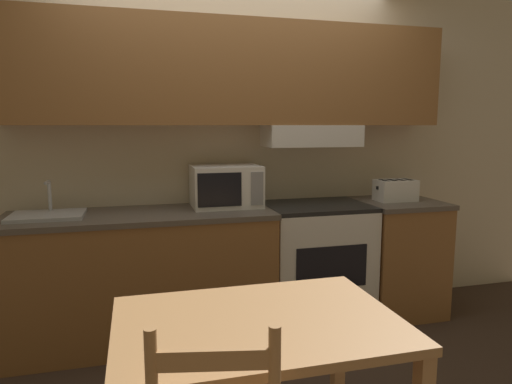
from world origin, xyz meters
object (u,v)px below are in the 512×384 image
at_px(microwave, 226,186).
at_px(toaster, 395,190).
at_px(sink_basin, 47,215).
at_px(stove_range, 316,262).
at_px(dining_table, 258,344).

xyz_separation_m(microwave, toaster, (1.33, -0.10, -0.07)).
relative_size(microwave, toaster, 1.54).
xyz_separation_m(toaster, sink_basin, (-2.52, -0.00, -0.07)).
xyz_separation_m(stove_range, dining_table, (-0.87, -1.52, 0.19)).
relative_size(stove_range, toaster, 2.83).
height_order(stove_range, dining_table, stove_range).
bearing_deg(dining_table, toaster, 44.78).
xyz_separation_m(microwave, dining_table, (-0.19, -1.61, -0.41)).
relative_size(stove_range, dining_table, 0.82).
relative_size(toaster, dining_table, 0.29).
bearing_deg(sink_basin, dining_table, -56.61).
bearing_deg(toaster, sink_basin, -179.94).
bearing_deg(microwave, dining_table, -96.85).
distance_m(microwave, toaster, 1.33).
bearing_deg(stove_range, microwave, 172.27).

